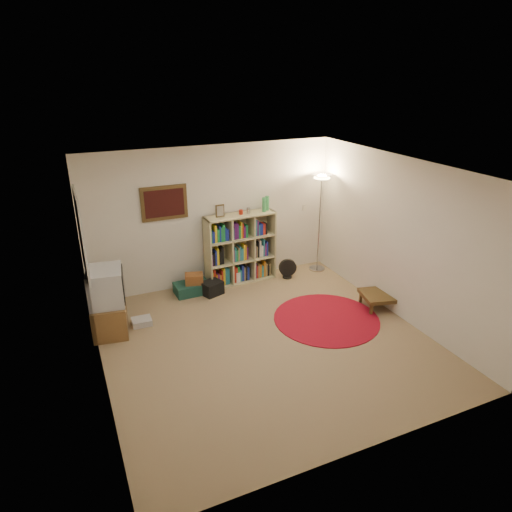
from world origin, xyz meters
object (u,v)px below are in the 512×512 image
Objects in this scene: side_table at (379,296)px; floor_lamp at (321,191)px; suitcase at (192,288)px; tv_stand at (108,302)px; floor_fan at (288,269)px; bookshelf at (239,250)px.

floor_lamp is at bearing 94.10° from side_table.
floor_lamp is at bearing -1.91° from suitcase.
tv_stand is 4.28m from side_table.
floor_lamp reaches higher than side_table.
floor_fan is at bearing -170.26° from floor_lamp.
bookshelf reaches higher than floor_fan.
bookshelf is 0.82× the size of floor_lamp.
suitcase is (-1.83, 0.13, -0.10)m from floor_fan.
suitcase is (1.47, 0.73, -0.40)m from tv_stand.
floor_lamp is 1.85× the size of tv_stand.
bookshelf is 1.85m from floor_lamp.
bookshelf is 1.00m from floor_fan.
floor_lamp reaches higher than floor_fan.
floor_lamp reaches higher than bookshelf.
floor_lamp reaches higher than suitcase.
bookshelf is at bearing -179.58° from floor_fan.
suitcase is (-0.96, -0.13, -0.53)m from bookshelf.
floor_fan is (0.87, -0.25, -0.43)m from bookshelf.
tv_stand reaches higher than floor_fan.
bookshelf reaches higher than suitcase.
floor_fan is 0.58× the size of side_table.
floor_lamp is 1.56m from floor_fan.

